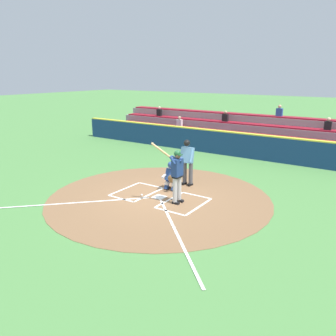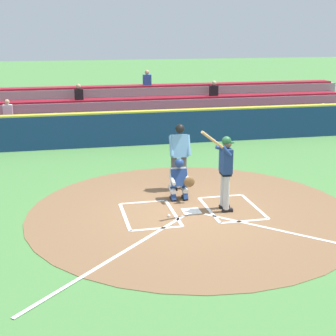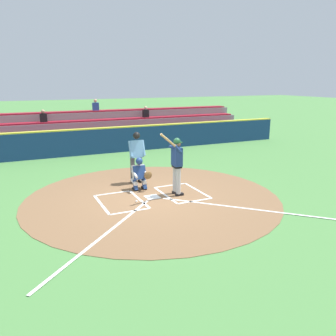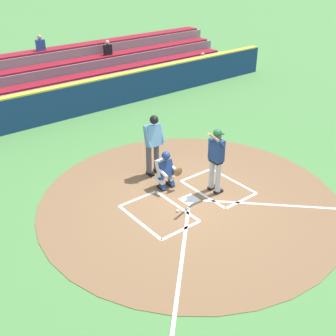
# 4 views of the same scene
# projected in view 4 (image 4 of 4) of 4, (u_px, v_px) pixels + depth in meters

# --- Properties ---
(ground_plane) EXTENTS (120.00, 120.00, 0.00)m
(ground_plane) POSITION_uv_depth(u_px,v_px,m) (190.00, 200.00, 11.30)
(ground_plane) COLOR #4C8442
(dirt_circle) EXTENTS (8.00, 8.00, 0.01)m
(dirt_circle) POSITION_uv_depth(u_px,v_px,m) (190.00, 200.00, 11.29)
(dirt_circle) COLOR brown
(dirt_circle) RESTS_ON ground
(home_plate_and_chalk) EXTENTS (7.93, 4.91, 0.01)m
(home_plate_and_chalk) POSITION_uv_depth(u_px,v_px,m) (212.00, 214.00, 10.68)
(home_plate_and_chalk) COLOR white
(home_plate_and_chalk) RESTS_ON dirt_circle
(batter) EXTENTS (0.95, 0.68, 2.13)m
(batter) POSITION_uv_depth(u_px,v_px,m) (216.00, 156.00, 11.15)
(batter) COLOR #BCBCBC
(batter) RESTS_ON ground
(catcher) EXTENTS (0.59, 0.60, 1.13)m
(catcher) POSITION_uv_depth(u_px,v_px,m) (166.00, 169.00, 11.60)
(catcher) COLOR black
(catcher) RESTS_ON ground
(plate_umpire) EXTENTS (0.58, 0.41, 1.86)m
(plate_umpire) POSITION_uv_depth(u_px,v_px,m) (153.00, 141.00, 12.06)
(plate_umpire) COLOR #4C4C51
(plate_umpire) RESTS_ON ground
(baseball) EXTENTS (0.07, 0.07, 0.07)m
(baseball) POSITION_uv_depth(u_px,v_px,m) (177.00, 211.00, 10.78)
(baseball) COLOR white
(baseball) RESTS_ON ground
(backstop_wall) EXTENTS (22.00, 0.36, 1.31)m
(backstop_wall) POSITION_uv_depth(u_px,v_px,m) (62.00, 103.00, 16.16)
(backstop_wall) COLOR navy
(backstop_wall) RESTS_ON ground
(bleacher_stand) EXTENTS (20.00, 3.40, 2.55)m
(bleacher_stand) POSITION_uv_depth(u_px,v_px,m) (33.00, 85.00, 17.99)
(bleacher_stand) COLOR gray
(bleacher_stand) RESTS_ON ground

